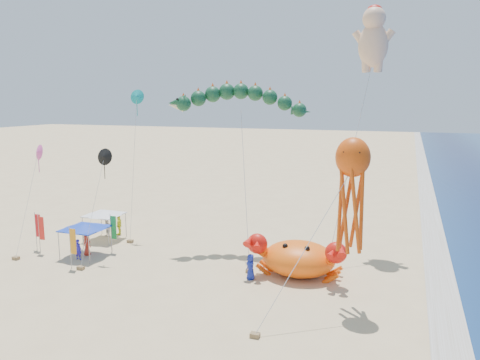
# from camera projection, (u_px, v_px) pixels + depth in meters

# --- Properties ---
(ground) EXTENTS (320.00, 320.00, 0.00)m
(ground) POSITION_uv_depth(u_px,v_px,m) (257.00, 278.00, 32.57)
(ground) COLOR #D1B784
(ground) RESTS_ON ground
(foam_strip) EXTENTS (320.00, 320.00, 0.00)m
(foam_strip) POSITION_uv_depth(u_px,v_px,m) (444.00, 303.00, 28.54)
(foam_strip) COLOR silver
(foam_strip) RESTS_ON ground
(crab_inflatable) EXTENTS (6.94, 4.32, 3.04)m
(crab_inflatable) POSITION_uv_depth(u_px,v_px,m) (298.00, 257.00, 32.79)
(crab_inflatable) COLOR #FF5F0D
(crab_inflatable) RESTS_ON ground
(dragon_kite) EXTENTS (11.29, 8.50, 13.18)m
(dragon_kite) POSITION_uv_depth(u_px,v_px,m) (239.00, 104.00, 37.67)
(dragon_kite) COLOR #103D23
(dragon_kite) RESTS_ON ground
(cherub_kite) EXTENTS (3.40, 8.19, 19.56)m
(cherub_kite) POSITION_uv_depth(u_px,v_px,m) (373.00, 37.00, 36.81)
(cherub_kite) COLOR #F8C397
(cherub_kite) RESTS_ON ground
(octopus_kite) EXTENTS (5.28, 6.60, 10.18)m
(octopus_kite) POSITION_uv_depth(u_px,v_px,m) (351.00, 186.00, 26.95)
(octopus_kite) COLOR #DB4A0B
(octopus_kite) RESTS_ON ground
(canopy_blue) EXTENTS (3.37, 3.37, 2.71)m
(canopy_blue) POSITION_uv_depth(u_px,v_px,m) (85.00, 226.00, 36.81)
(canopy_blue) COLOR gray
(canopy_blue) RESTS_ON ground
(canopy_white) EXTENTS (3.16, 3.16, 2.71)m
(canopy_white) POSITION_uv_depth(u_px,v_px,m) (104.00, 213.00, 41.20)
(canopy_white) COLOR gray
(canopy_white) RESTS_ON ground
(feather_flags) EXTENTS (6.71, 4.23, 3.20)m
(feather_flags) POSITION_uv_depth(u_px,v_px,m) (66.00, 231.00, 36.84)
(feather_flags) COLOR gray
(feather_flags) RESTS_ON ground
(beachgoers) EXTENTS (16.43, 7.66, 1.86)m
(beachgoers) POSITION_uv_depth(u_px,v_px,m) (134.00, 240.00, 38.34)
(beachgoers) COLOR red
(beachgoers) RESTS_ON ground
(small_kites) EXTENTS (8.68, 10.00, 13.19)m
(small_kites) POSITION_uv_depth(u_px,v_px,m) (92.00, 146.00, 38.37)
(small_kites) COLOR #0C8A8D
(small_kites) RESTS_ON ground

